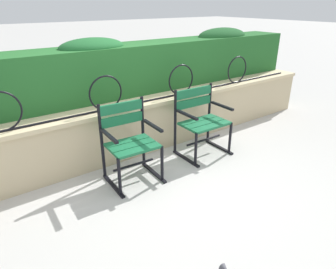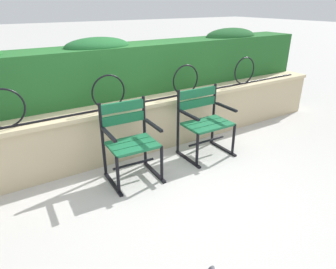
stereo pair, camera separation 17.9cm
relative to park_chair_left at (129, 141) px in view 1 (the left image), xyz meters
The scene contains 6 objects.
ground_plane 0.70m from the park_chair_left, 49.41° to the right, with size 60.00×60.00×0.00m, color #B7B5AF.
stone_wall 0.66m from the park_chair_left, 58.50° to the left, with size 6.62×0.41×0.70m.
iron_arch_fence 0.63m from the park_chair_left, 85.07° to the left, with size 6.10×0.02×0.42m.
hedge_row 1.24m from the park_chair_left, 69.64° to the left, with size 6.49×0.58×0.80m.
park_chair_left is the anchor object (origin of this frame).
park_chair_right 1.08m from the park_chair_left, ahead, with size 0.64×0.53×0.88m.
Camera 1 is at (-1.76, -2.30, 1.89)m, focal length 32.11 mm.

